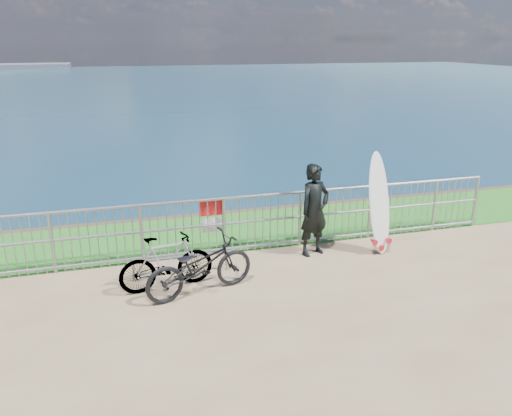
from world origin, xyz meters
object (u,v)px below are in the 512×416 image
object	(u,v)px
surfer	(314,210)
bicycle_near	(200,266)
bicycle_far	(166,262)
surfboard	(379,207)

from	to	relation	value
surfer	bicycle_near	bearing A→B (deg)	-175.80
bicycle_far	bicycle_near	bearing A→B (deg)	-131.15
surfer	bicycle_near	world-z (taller)	surfer
surfboard	bicycle_near	distance (m)	3.62
bicycle_far	surfer	bearing A→B (deg)	-85.07
bicycle_near	bicycle_far	world-z (taller)	bicycle_near
surfboard	bicycle_near	bearing A→B (deg)	-167.96
surfer	bicycle_near	size ratio (longest dim) A/B	0.96
surfer	bicycle_far	size ratio (longest dim) A/B	1.13
surfer	surfboard	world-z (taller)	surfboard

